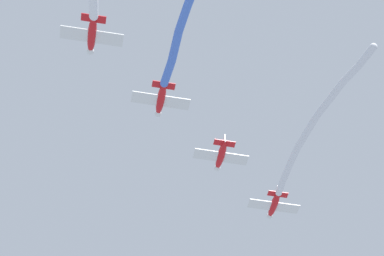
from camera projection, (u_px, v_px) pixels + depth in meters
name	position (u px, v px, depth m)	size (l,w,h in m)	color
airplane_lead	(274.00, 205.00, 80.26)	(4.93, 5.73, 1.54)	red
smoke_trail_lead	(315.00, 126.00, 71.26)	(20.24, 11.47, 2.26)	white
airplane_left_wing	(221.00, 156.00, 75.43)	(4.92, 5.73, 1.54)	red
airplane_right_wing	(161.00, 100.00, 70.61)	(4.93, 5.73, 1.54)	red
airplane_slot	(92.00, 35.00, 65.78)	(4.95, 5.69, 1.54)	red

